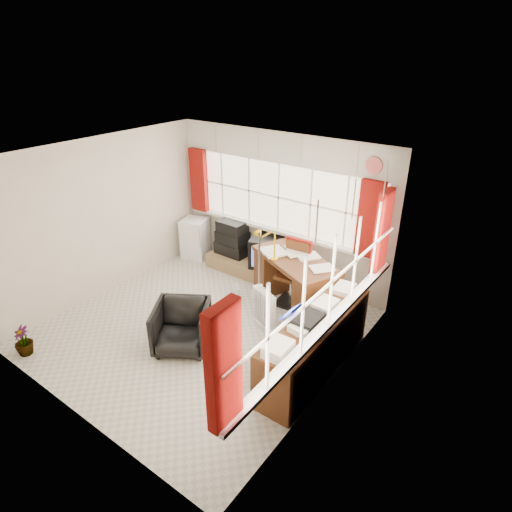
# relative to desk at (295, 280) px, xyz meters

# --- Properties ---
(ground) EXTENTS (4.00, 4.00, 0.00)m
(ground) POSITION_rel_desk_xyz_m (-0.76, -1.30, -0.46)
(ground) COLOR beige
(ground) RESTS_ON ground
(room_walls) EXTENTS (4.00, 4.00, 4.00)m
(room_walls) POSITION_rel_desk_xyz_m (-0.76, -1.30, 1.04)
(room_walls) COLOR beige
(room_walls) RESTS_ON ground
(window_back) EXTENTS (3.70, 0.12, 3.60)m
(window_back) POSITION_rel_desk_xyz_m (-0.76, 0.64, 0.49)
(window_back) COLOR #FFEAC9
(window_back) RESTS_ON room_walls
(window_right) EXTENTS (0.12, 3.70, 3.60)m
(window_right) POSITION_rel_desk_xyz_m (1.18, -1.30, 0.49)
(window_right) COLOR #FFEAC9
(window_right) RESTS_ON room_walls
(curtains) EXTENTS (3.83, 3.83, 1.15)m
(curtains) POSITION_rel_desk_xyz_m (0.16, -0.38, 1.00)
(curtains) COLOR maroon
(curtains) RESTS_ON room_walls
(overhead_cabinets) EXTENTS (3.98, 3.98, 0.48)m
(overhead_cabinets) POSITION_rel_desk_xyz_m (0.22, -0.32, 1.79)
(overhead_cabinets) COLOR beige
(overhead_cabinets) RESTS_ON room_walls
(desk) EXTENTS (1.60, 1.24, 0.87)m
(desk) POSITION_rel_desk_xyz_m (0.00, 0.00, 0.00)
(desk) COLOR #562E14
(desk) RESTS_ON ground
(desk_lamp) EXTENTS (0.20, 0.18, 0.46)m
(desk_lamp) POSITION_rel_desk_xyz_m (-0.25, -0.20, 0.69)
(desk_lamp) COLOR yellow
(desk_lamp) RESTS_ON desk
(task_chair) EXTENTS (0.46, 0.49, 1.04)m
(task_chair) POSITION_rel_desk_xyz_m (-0.08, 0.14, 0.09)
(task_chair) COLOR black
(task_chair) RESTS_ON ground
(office_chair) EXTENTS (0.98, 0.98, 0.66)m
(office_chair) POSITION_rel_desk_xyz_m (-0.67, -1.77, -0.13)
(office_chair) COLOR black
(office_chair) RESTS_ON ground
(radiator) EXTENTS (0.43, 0.31, 0.60)m
(radiator) POSITION_rel_desk_xyz_m (-0.03, -0.75, -0.22)
(radiator) COLOR white
(radiator) RESTS_ON ground
(credenza) EXTENTS (0.50, 2.00, 0.85)m
(credenza) POSITION_rel_desk_xyz_m (0.97, -1.10, -0.07)
(credenza) COLOR #562E14
(credenza) RESTS_ON ground
(file_tray) EXTENTS (0.29, 0.38, 0.13)m
(file_tray) POSITION_rel_desk_xyz_m (0.93, -1.27, 0.35)
(file_tray) COLOR black
(file_tray) RESTS_ON credenza
(tv_bench) EXTENTS (1.40, 0.50, 0.25)m
(tv_bench) POSITION_rel_desk_xyz_m (-1.31, 0.42, -0.33)
(tv_bench) COLOR #9F7B4F
(tv_bench) RESTS_ON ground
(crt_tv) EXTENTS (0.72, 0.69, 0.52)m
(crt_tv) POSITION_rel_desk_xyz_m (-0.84, 0.50, 0.05)
(crt_tv) COLOR black
(crt_tv) RESTS_ON tv_bench
(hifi_stack) EXTENTS (0.61, 0.40, 0.63)m
(hifi_stack) POSITION_rel_desk_xyz_m (-1.62, 0.49, 0.09)
(hifi_stack) COLOR black
(hifi_stack) RESTS_ON tv_bench
(mini_fridge) EXTENTS (0.56, 0.56, 0.76)m
(mini_fridge) POSITION_rel_desk_xyz_m (-2.44, 0.38, -0.08)
(mini_fridge) COLOR white
(mini_fridge) RESTS_ON ground
(spray_bottle_a) EXTENTS (0.13, 0.13, 0.31)m
(spray_bottle_a) POSITION_rel_desk_xyz_m (-0.82, -0.42, -0.31)
(spray_bottle_a) COLOR silver
(spray_bottle_a) RESTS_ON ground
(spray_bottle_b) EXTENTS (0.09, 0.10, 0.17)m
(spray_bottle_b) POSITION_rel_desk_xyz_m (-0.82, 0.24, -0.37)
(spray_bottle_b) COLOR #81C0BE
(spray_bottle_b) RESTS_ON ground
(flower_vase) EXTENTS (0.24, 0.24, 0.42)m
(flower_vase) POSITION_rel_desk_xyz_m (-2.27, -3.09, -0.25)
(flower_vase) COLOR black
(flower_vase) RESTS_ON ground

